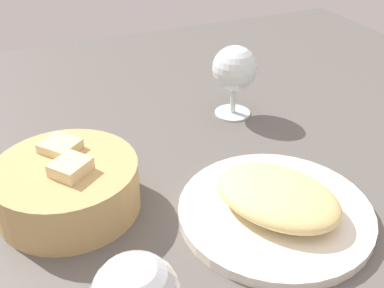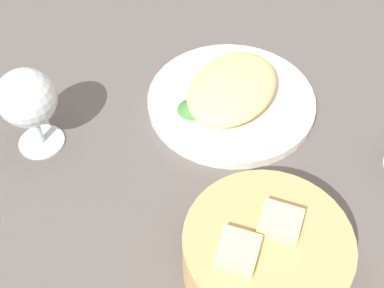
{
  "view_description": "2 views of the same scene",
  "coord_description": "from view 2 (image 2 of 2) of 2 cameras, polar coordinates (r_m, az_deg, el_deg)",
  "views": [
    {
      "loc": [
        -44.69,
        23.21,
        40.33
      ],
      "look_at": [
        9.29,
        -0.24,
        3.36
      ],
      "focal_mm": 43.56,
      "sensor_mm": 36.0,
      "label": 1
    },
    {
      "loc": [
        27.59,
        37.28,
        54.11
      ],
      "look_at": [
        5.5,
        2.35,
        5.54
      ],
      "focal_mm": 46.95,
      "sensor_mm": 36.0,
      "label": 2
    }
  ],
  "objects": [
    {
      "name": "bread_basket",
      "position": [
        0.58,
        8.28,
        -12.17
      ],
      "size": [
        18.69,
        18.69,
        8.37
      ],
      "color": "tan",
      "rests_on": "ground_plane"
    },
    {
      "name": "wine_glass_near",
      "position": [
        0.69,
        -18.2,
        4.73
      ],
      "size": [
        7.89,
        7.89,
        12.78
      ],
      "color": "silver",
      "rests_on": "ground_plane"
    },
    {
      "name": "lettuce_garnish",
      "position": [
        0.73,
        -0.14,
        4.34
      ],
      "size": [
        4.53,
        4.53,
        1.78
      ],
      "primitive_type": "cone",
      "color": "#3F853A",
      "rests_on": "plate"
    },
    {
      "name": "ground_plane",
      "position": [
        0.72,
        2.7,
        -0.39
      ],
      "size": [
        140.0,
        140.0,
        2.0
      ],
      "primitive_type": "cube",
      "color": "#5A5651"
    },
    {
      "name": "plate",
      "position": [
        0.76,
        4.47,
        4.93
      ],
      "size": [
        25.22,
        25.22,
        1.4
      ],
      "primitive_type": "cylinder",
      "color": "white",
      "rests_on": "ground_plane"
    },
    {
      "name": "omelette",
      "position": [
        0.74,
        4.59,
        6.38
      ],
      "size": [
        20.46,
        18.35,
        3.89
      ],
      "primitive_type": "ellipsoid",
      "rotation": [
        0.0,
        0.0,
        0.47
      ],
      "color": "#F3D384",
      "rests_on": "plate"
    }
  ]
}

